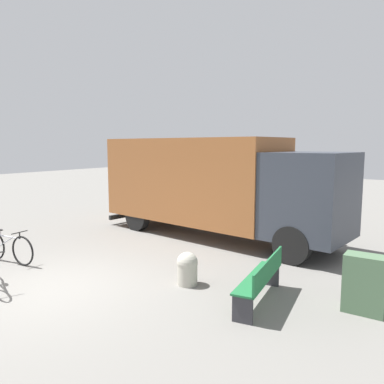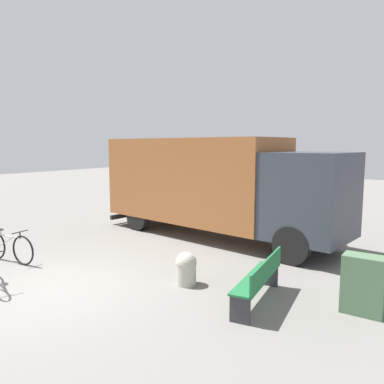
# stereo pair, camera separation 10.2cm
# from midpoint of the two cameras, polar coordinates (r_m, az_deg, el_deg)

# --- Properties ---
(ground_plane) EXTENTS (60.00, 60.00, 0.00)m
(ground_plane) POSITION_cam_midpoint_polar(r_m,az_deg,el_deg) (8.25, -20.75, -13.57)
(ground_plane) COLOR slate
(delivery_truck) EXTENTS (8.20, 3.09, 3.07)m
(delivery_truck) POSITION_cam_midpoint_polar(r_m,az_deg,el_deg) (11.58, 3.58, 1.41)
(delivery_truck) COLOR #99592D
(delivery_truck) RESTS_ON ground
(park_bench) EXTENTS (0.66, 1.96, 0.84)m
(park_bench) POSITION_cam_midpoint_polar(r_m,az_deg,el_deg) (7.04, 10.83, -12.71)
(park_bench) COLOR #1E6638
(park_bench) RESTS_ON ground
(bicycle_near) EXTENTS (1.73, 0.44, 0.82)m
(bicycle_near) POSITION_cam_midpoint_polar(r_m,az_deg,el_deg) (10.25, -25.87, -7.53)
(bicycle_near) COLOR black
(bicycle_near) RESTS_ON ground
(bollard_near_bench) EXTENTS (0.44, 0.44, 0.68)m
(bollard_near_bench) POSITION_cam_midpoint_polar(r_m,az_deg,el_deg) (7.83, -0.52, -11.50)
(bollard_near_bench) COLOR #B2AD9E
(bollard_near_bench) RESTS_ON ground
(utility_box) EXTENTS (0.67, 0.40, 1.01)m
(utility_box) POSITION_cam_midpoint_polar(r_m,az_deg,el_deg) (7.17, 25.02, -12.67)
(utility_box) COLOR #4C6B4C
(utility_box) RESTS_ON ground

